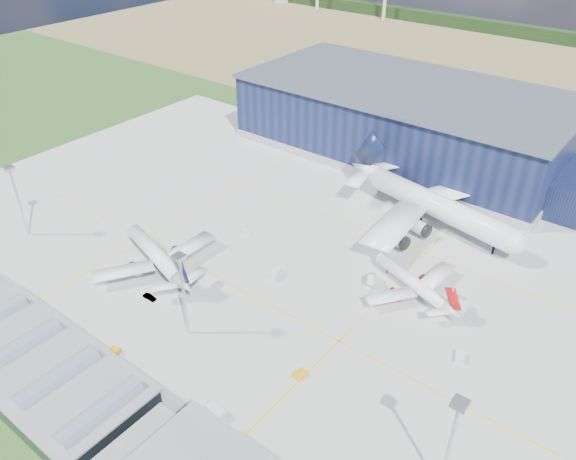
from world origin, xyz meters
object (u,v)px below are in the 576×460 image
object	(u,v)px
gse_cart_a	(460,357)
gse_cart_b	(246,232)
gse_van_b	(275,274)
car_a	(229,450)
gse_tug_a	(113,354)
light_mast_center	(182,282)
hangar	(411,124)
car_b	(150,297)
airliner_widebody	(439,195)
gse_van_c	(216,412)
gse_tug_b	(300,374)
airstair	(371,281)
airliner_navy	(155,248)
light_mast_east	(453,432)
light_mast_west	(16,190)
airliner_red	(413,277)

from	to	relation	value
gse_cart_a	gse_cart_b	xyz separation A→B (m)	(-73.00, 9.12, -0.09)
gse_van_b	car_a	bearing A→B (deg)	-77.22
gse_tug_a	gse_van_b	world-z (taller)	gse_van_b
light_mast_center	gse_tug_a	distance (m)	23.15
hangar	light_mast_center	size ratio (longest dim) A/B	6.30
car_b	light_mast_center	bearing A→B (deg)	-101.80
hangar	airliner_widebody	world-z (taller)	hangar
hangar	airliner_widebody	bearing A→B (deg)	-53.51
hangar	gse_van_c	bearing A→B (deg)	-78.03
gse_van_b	gse_cart_b	distance (m)	23.43
gse_tug_b	airstair	size ratio (longest dim) A/B	0.67
light_mast_center	gse_van_c	size ratio (longest dim) A/B	5.20
light_mast_center	airstair	bearing A→B (deg)	59.63
gse_cart_b	airstair	bearing A→B (deg)	-73.50
hangar	car_b	bearing A→B (deg)	-94.73
airliner_navy	gse_tug_a	distance (m)	35.25
gse_van_b	car_a	xyz separation A→B (m)	(27.62, -47.93, -0.45)
light_mast_east	car_b	xyz separation A→B (m)	(-82.30, 2.66, -14.80)
light_mast_west	gse_cart_a	size ratio (longest dim) A/B	7.20
light_mast_east	airliner_red	distance (m)	56.84
hangar	airliner_navy	bearing A→B (deg)	-99.90
car_a	airliner_navy	bearing A→B (deg)	55.95
airliner_red	gse_van_c	bearing A→B (deg)	98.16
gse_tug_a	car_b	bearing A→B (deg)	99.24
airstair	gse_cart_b	bearing A→B (deg)	158.60
gse_tug_a	gse_van_b	distance (m)	47.13
light_mast_west	gse_van_c	size ratio (longest dim) A/B	5.20
car_b	hangar	bearing A→B (deg)	-7.80
gse_van_b	airstair	xyz separation A→B (m)	(22.59, 12.84, 0.36)
light_mast_west	gse_tug_b	distance (m)	100.62
hangar	airliner_navy	xyz separation A→B (m)	(-19.44, -111.34, -5.43)
light_mast_west	hangar	bearing A→B (deg)	63.29
airliner_navy	gse_van_b	bearing A→B (deg)	-134.39
gse_cart_a	gse_van_c	bearing A→B (deg)	-144.72
gse_van_c	car_a	size ratio (longest dim) A/B	1.22
airliner_widebody	gse_tug_a	world-z (taller)	airliner_widebody
airliner_red	gse_cart_b	size ratio (longest dim) A/B	11.13
airliner_widebody	gse_cart_a	world-z (taller)	airliner_widebody
gse_cart_a	car_b	bearing A→B (deg)	-176.77
gse_tug_a	gse_cart_b	xyz separation A→B (m)	(-10.05, 57.13, -0.16)
hangar	car_a	world-z (taller)	hangar
airliner_widebody	gse_van_b	xyz separation A→B (m)	(-22.63, -51.21, -9.67)
hangar	airliner_red	xyz separation A→B (m)	(41.97, -77.80, -6.58)
car_a	gse_cart_a	bearing A→B (deg)	-31.41
light_mast_west	gse_van_c	distance (m)	94.19
airliner_red	airliner_widebody	xyz separation A→B (m)	(-9.68, 34.14, 5.70)
light_mast_center	gse_tug_b	size ratio (longest dim) A/B	7.64
light_mast_west	airliner_navy	distance (m)	46.34
airliner_navy	gse_cart_a	xyz separation A→B (m)	(81.53, 18.55, -5.50)
gse_cart_a	gse_van_b	bearing A→B (deg)	163.37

